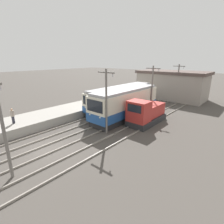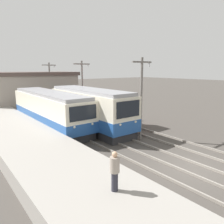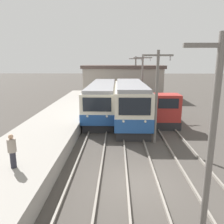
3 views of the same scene
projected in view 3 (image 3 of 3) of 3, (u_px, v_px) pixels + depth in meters
name	position (u px, v px, depth m)	size (l,w,h in m)	color
ground_plane	(138.00, 184.00, 10.44)	(200.00, 200.00, 0.00)	#47423D
platform_left	(8.00, 173.00, 10.48)	(4.50, 54.00, 0.98)	gray
track_left	(84.00, 182.00, 10.49)	(1.54, 60.00, 0.14)	gray
track_center	(142.00, 183.00, 10.42)	(1.54, 60.00, 0.14)	gray
track_right	(206.00, 183.00, 10.35)	(1.54, 60.00, 0.14)	gray
commuter_train_left	(103.00, 101.00, 23.44)	(2.84, 12.90, 3.47)	#28282B
commuter_train_center	(130.00, 105.00, 20.60)	(2.84, 10.90, 3.80)	#28282B
shunting_locomotive	(162.00, 111.00, 20.60)	(2.40, 5.62, 3.00)	#28282B
catenary_mast_near	(212.00, 139.00, 6.25)	(2.00, 0.20, 6.48)	slate
catenary_mast_mid	(157.00, 94.00, 15.08)	(2.00, 0.20, 6.48)	slate
catenary_mast_far	(142.00, 82.00, 23.92)	(2.00, 0.20, 6.48)	slate
catenary_mast_distant	(135.00, 76.00, 32.75)	(2.00, 0.20, 6.48)	slate
person_on_platform	(12.00, 150.00, 9.81)	(0.38, 0.38, 1.60)	#282833
station_building	(123.00, 81.00, 35.19)	(12.60, 6.30, 5.16)	gray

